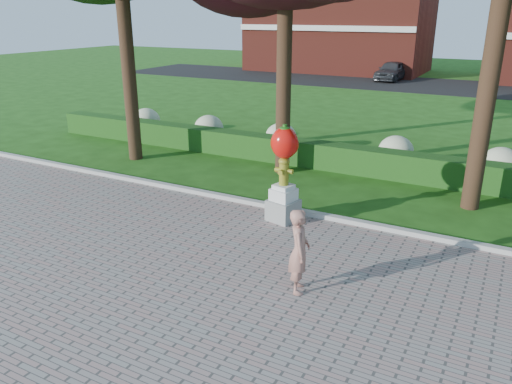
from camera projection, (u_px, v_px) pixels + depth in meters
ground at (244, 268)px, 9.67m from camera, size 100.00×100.00×0.00m
curb at (304, 213)px, 12.13m from camera, size 40.00×0.18×0.15m
lawn_hedge at (355, 160)px, 15.34m from camera, size 24.00×0.70×0.80m
hydrangea_row at (382, 150)px, 15.87m from camera, size 20.10×1.10×0.99m
street at (451, 87)px, 32.90m from camera, size 50.00×8.00×0.02m
building_left at (340, 27)px, 41.11m from camera, size 14.00×8.00×7.00m
hydrant_sculpture at (284, 171)px, 11.42m from camera, size 0.75×0.75×2.29m
woman at (299, 251)px, 8.59m from camera, size 0.56×0.66×1.54m
parked_car at (392, 71)px, 35.68m from camera, size 1.89×4.11×1.37m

